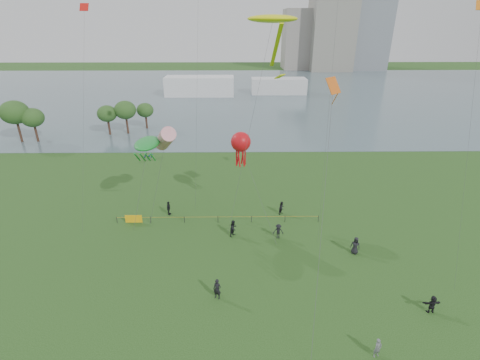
{
  "coord_description": "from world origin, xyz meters",
  "views": [
    {
      "loc": [
        -0.38,
        -20.32,
        21.76
      ],
      "look_at": [
        0.0,
        10.0,
        8.0
      ],
      "focal_mm": 26.0,
      "sensor_mm": 36.0,
      "label": 1
    }
  ],
  "objects_px": {
    "fence": "(166,219)",
    "kite_stingray": "(273,20)",
    "kite_flyer": "(378,348)",
    "kite_octopus": "(241,142)"
  },
  "relations": [
    {
      "from": "kite_octopus",
      "to": "fence",
      "type": "bearing_deg",
      "value": -143.65
    },
    {
      "from": "kite_stingray",
      "to": "kite_octopus",
      "type": "relative_size",
      "value": 2.14
    },
    {
      "from": "fence",
      "to": "kite_stingray",
      "type": "relative_size",
      "value": 1.07
    },
    {
      "from": "kite_octopus",
      "to": "kite_stingray",
      "type": "bearing_deg",
      "value": 28.06
    },
    {
      "from": "kite_octopus",
      "to": "kite_flyer",
      "type": "bearing_deg",
      "value": -42.6
    },
    {
      "from": "kite_stingray",
      "to": "kite_octopus",
      "type": "xyz_separation_m",
      "value": [
        -3.18,
        -0.29,
        -12.75
      ]
    },
    {
      "from": "fence",
      "to": "kite_stingray",
      "type": "height_order",
      "value": "kite_stingray"
    },
    {
      "from": "kite_flyer",
      "to": "kite_stingray",
      "type": "relative_size",
      "value": 0.07
    },
    {
      "from": "kite_stingray",
      "to": "kite_octopus",
      "type": "distance_m",
      "value": 13.14
    },
    {
      "from": "kite_flyer",
      "to": "kite_octopus",
      "type": "height_order",
      "value": "kite_octopus"
    }
  ]
}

